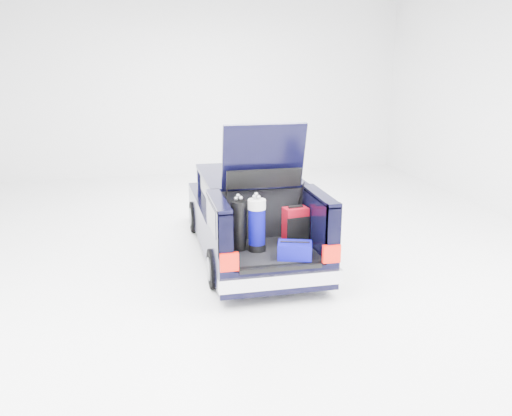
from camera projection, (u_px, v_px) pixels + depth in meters
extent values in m
plane|color=white|center=(250.00, 253.00, 9.78)|extent=(14.00, 14.00, 0.00)
cube|color=black|center=(243.00, 216.00, 10.25)|extent=(1.75, 3.00, 0.70)
cube|color=black|center=(229.00, 200.00, 11.75)|extent=(1.70, 0.30, 0.50)
cube|color=silver|center=(228.00, 202.00, 11.91)|extent=(1.72, 0.10, 0.22)
cube|color=black|center=(248.00, 191.00, 9.61)|extent=(1.55, 1.95, 0.54)
cube|color=black|center=(248.00, 175.00, 9.53)|extent=(1.62, 2.05, 0.06)
cube|color=black|center=(270.00, 265.00, 8.27)|extent=(1.75, 1.30, 0.40)
cube|color=black|center=(270.00, 251.00, 8.23)|extent=(1.32, 1.18, 0.05)
cube|color=black|center=(219.00, 230.00, 7.94)|extent=(0.20, 1.30, 0.85)
cube|color=black|center=(320.00, 223.00, 8.26)|extent=(0.20, 1.30, 0.85)
cube|color=black|center=(219.00, 201.00, 7.82)|extent=(0.20, 1.30, 0.06)
cube|color=black|center=(320.00, 196.00, 8.14)|extent=(0.20, 1.30, 0.06)
cube|color=black|center=(261.00, 215.00, 8.69)|extent=(1.36, 0.08, 0.84)
cube|color=silver|center=(282.00, 281.00, 7.63)|extent=(1.80, 0.12, 0.20)
cube|color=red|center=(229.00, 262.00, 7.40)|extent=(0.26, 0.07, 0.26)
cube|color=red|center=(332.00, 254.00, 7.71)|extent=(0.26, 0.07, 0.26)
cube|color=black|center=(281.00, 269.00, 7.61)|extent=(1.20, 0.06, 0.06)
cube|color=black|center=(264.00, 156.00, 8.26)|extent=(1.28, 0.33, 1.03)
cube|color=black|center=(263.00, 147.00, 8.26)|extent=(0.95, 0.17, 0.54)
cylinder|color=black|center=(195.00, 217.00, 10.89)|extent=(0.20, 0.62, 0.62)
cylinder|color=slate|center=(195.00, 217.00, 10.89)|extent=(0.23, 0.36, 0.36)
cylinder|color=black|center=(274.00, 212.00, 11.23)|extent=(0.20, 0.62, 0.62)
cylinder|color=slate|center=(274.00, 212.00, 11.23)|extent=(0.23, 0.36, 0.36)
cylinder|color=black|center=(216.00, 268.00, 8.26)|extent=(0.20, 0.62, 0.62)
cylinder|color=slate|center=(216.00, 268.00, 8.26)|extent=(0.23, 0.36, 0.36)
cylinder|color=black|center=(318.00, 260.00, 8.59)|extent=(0.20, 0.62, 0.62)
cylinder|color=slate|center=(318.00, 260.00, 8.59)|extent=(0.23, 0.36, 0.36)
cube|color=maroon|center=(295.00, 225.00, 8.43)|extent=(0.40, 0.29, 0.58)
cube|color=black|center=(296.00, 207.00, 8.35)|extent=(0.24, 0.09, 0.03)
cube|color=black|center=(297.00, 231.00, 8.34)|extent=(0.38, 0.08, 0.44)
cylinder|color=black|center=(239.00, 225.00, 8.13)|extent=(0.30, 0.32, 0.77)
cube|color=white|center=(238.00, 222.00, 8.22)|extent=(0.09, 0.04, 0.27)
sphere|color=#99999E|center=(236.00, 199.00, 8.03)|extent=(0.06, 0.06, 0.06)
sphere|color=#99999E|center=(241.00, 198.00, 7.99)|extent=(0.06, 0.06, 0.06)
cylinder|color=black|center=(257.00, 247.00, 8.18)|extent=(0.33, 0.33, 0.10)
cylinder|color=#070576|center=(257.00, 226.00, 8.09)|extent=(0.31, 0.31, 0.57)
cylinder|color=white|center=(257.00, 204.00, 8.00)|extent=(0.33, 0.33, 0.14)
sphere|color=#99999E|center=(259.00, 197.00, 8.00)|extent=(0.07, 0.07, 0.07)
sphere|color=#99999E|center=(256.00, 194.00, 8.00)|extent=(0.07, 0.07, 0.07)
cube|color=#070576|center=(295.00, 250.00, 7.85)|extent=(0.56, 0.45, 0.23)
cylinder|color=black|center=(295.00, 242.00, 7.82)|extent=(0.41, 0.15, 0.03)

